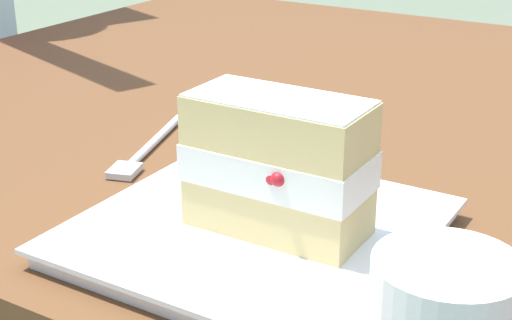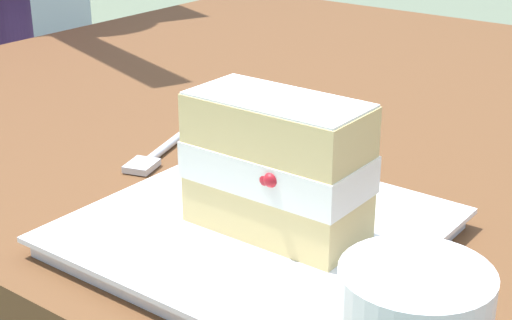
{
  "view_description": "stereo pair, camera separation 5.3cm",
  "coord_description": "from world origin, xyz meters",
  "px_view_note": "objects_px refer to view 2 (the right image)",
  "views": [
    {
      "loc": [
        0.28,
        -0.78,
        0.98
      ],
      "look_at": [
        0.02,
        -0.34,
        0.78
      ],
      "focal_mm": 54.53,
      "sensor_mm": 36.0,
      "label": 1
    },
    {
      "loc": [
        0.32,
        -0.75,
        0.98
      ],
      "look_at": [
        0.02,
        -0.34,
        0.78
      ],
      "focal_mm": 54.53,
      "sensor_mm": 36.0,
      "label": 2
    }
  ],
  "objects_px": {
    "dessert_plate": "(256,232)",
    "dessert_fork": "(170,144)",
    "patio_table": "(429,195)",
    "cake_slice": "(277,166)"
  },
  "relations": [
    {
      "from": "dessert_plate",
      "to": "cake_slice",
      "type": "xyz_separation_m",
      "value": [
        0.02,
        0.0,
        0.06
      ]
    },
    {
      "from": "cake_slice",
      "to": "dessert_fork",
      "type": "xyz_separation_m",
      "value": [
        -0.2,
        0.1,
        -0.06
      ]
    },
    {
      "from": "patio_table",
      "to": "cake_slice",
      "type": "relative_size",
      "value": 10.11
    },
    {
      "from": "cake_slice",
      "to": "dessert_fork",
      "type": "relative_size",
      "value": 0.76
    },
    {
      "from": "cake_slice",
      "to": "dessert_plate",
      "type": "bearing_deg",
      "value": -178.61
    },
    {
      "from": "dessert_plate",
      "to": "dessert_fork",
      "type": "bearing_deg",
      "value": 150.7
    },
    {
      "from": "cake_slice",
      "to": "dessert_fork",
      "type": "height_order",
      "value": "cake_slice"
    },
    {
      "from": "cake_slice",
      "to": "dessert_fork",
      "type": "distance_m",
      "value": 0.23
    },
    {
      "from": "patio_table",
      "to": "dessert_fork",
      "type": "relative_size",
      "value": 7.72
    },
    {
      "from": "dessert_plate",
      "to": "cake_slice",
      "type": "distance_m",
      "value": 0.06
    }
  ]
}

